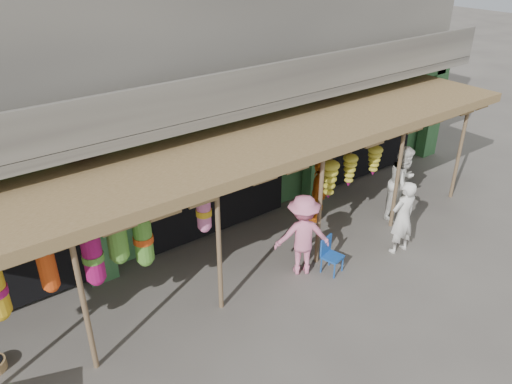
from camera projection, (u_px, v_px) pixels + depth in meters
ground at (275, 273)px, 10.62m from camera, size 80.00×80.00×0.00m
building at (156, 70)px, 12.49m from camera, size 16.40×6.80×7.00m
awning at (246, 151)px, 9.91m from camera, size 14.00×2.70×2.79m
blue_chair at (330, 253)px, 10.51m from camera, size 0.46×0.47×0.80m
person_front at (403, 218)px, 10.97m from camera, size 0.68×0.49×1.75m
person_right at (403, 183)px, 12.29m from camera, size 1.06×0.90×1.91m
person_vendor at (319, 191)px, 12.21m from camera, size 1.00×0.85×1.60m
person_shopper at (303, 235)px, 10.28m from camera, size 1.35×1.17×1.81m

